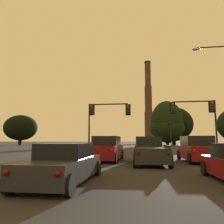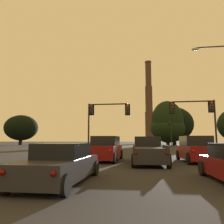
% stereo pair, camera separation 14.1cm
% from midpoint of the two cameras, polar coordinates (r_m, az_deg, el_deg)
% --- Properties ---
extents(sedan_left_lane_second, '(2.01, 4.71, 1.43)m').
position_cam_midpoint_polar(sedan_left_lane_second, '(8.50, -12.93, -13.12)').
color(sedan_left_lane_second, '#232328').
rests_on(sedan_left_lane_second, ground_plane).
extents(suv_right_lane_front, '(2.21, 4.94, 1.86)m').
position_cam_midpoint_polar(suv_right_lane_front, '(17.24, 21.05, -9.08)').
color(suv_right_lane_front, maroon).
rests_on(suv_right_lane_front, ground_plane).
extents(pickup_truck_center_lane_front, '(2.33, 5.55, 1.82)m').
position_cam_midpoint_polar(pickup_truck_center_lane_front, '(15.23, 9.54, -10.10)').
color(pickup_truck_center_lane_front, '#232328').
rests_on(pickup_truck_center_lane_front, ground_plane).
extents(suv_left_lane_front, '(2.21, 4.94, 1.86)m').
position_cam_midpoint_polar(suv_left_lane_front, '(16.93, -1.60, -9.60)').
color(suv_left_lane_front, maroon).
rests_on(suv_left_lane_front, ground_plane).
extents(traffic_light_far_right, '(0.78, 0.50, 6.74)m').
position_cam_midpoint_polar(traffic_light_far_right, '(59.38, 14.89, -4.45)').
color(traffic_light_far_right, black).
rests_on(traffic_light_far_right, ground_plane).
extents(traffic_light_overhead_left, '(4.81, 0.50, 5.63)m').
position_cam_midpoint_polar(traffic_light_overhead_left, '(24.12, -2.55, -0.90)').
color(traffic_light_overhead_left, black).
rests_on(traffic_light_overhead_left, ground_plane).
extents(traffic_light_overhead_right, '(4.71, 0.50, 5.69)m').
position_cam_midpoint_polar(traffic_light_overhead_right, '(24.30, 21.83, -0.32)').
color(traffic_light_overhead_right, black).
rests_on(traffic_light_overhead_right, ground_plane).
extents(smokestack, '(7.22, 7.22, 45.50)m').
position_cam_midpoint_polar(smokestack, '(120.50, 9.50, 0.45)').
color(smokestack, '#3C2B22').
rests_on(smokestack, ground_plane).
extents(treeline_center_left, '(9.89, 8.90, 13.88)m').
position_cam_midpoint_polar(treeline_center_left, '(70.29, 14.12, -2.51)').
color(treeline_center_left, black).
rests_on(treeline_center_left, ground_plane).
extents(treeline_far_left, '(12.92, 11.63, 12.75)m').
position_cam_midpoint_polar(treeline_far_left, '(76.33, 15.67, -3.06)').
color(treeline_far_left, black).
rests_on(treeline_far_left, ground_plane).
extents(treeline_far_right, '(11.51, 10.36, 10.33)m').
position_cam_midpoint_polar(treeline_far_right, '(82.26, -22.80, -3.82)').
color(treeline_far_right, black).
rests_on(treeline_far_right, ground_plane).
extents(treeline_center_right, '(10.54, 9.48, 9.36)m').
position_cam_midpoint_polar(treeline_center_right, '(70.17, 14.13, -4.13)').
color(treeline_center_right, black).
rests_on(treeline_center_right, ground_plane).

